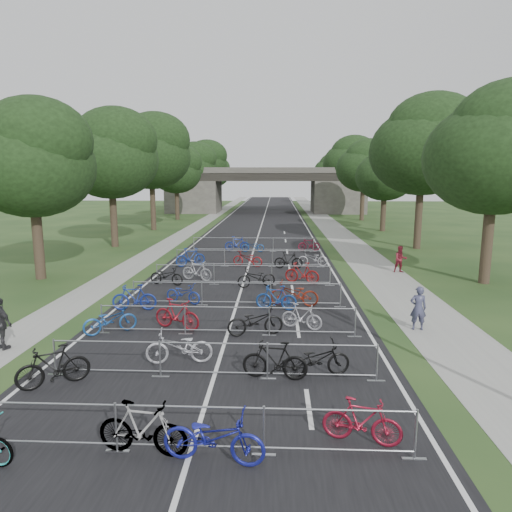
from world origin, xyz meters
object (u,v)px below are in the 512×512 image
Objects in this scene: pedestrian_a at (418,308)px; pedestrian_b at (401,259)px; bike_2 at (214,437)px; overpass_bridge at (266,190)px; pedestrian_c at (0,324)px; bike_1 at (143,429)px.

pedestrian_a is 10.70m from pedestrian_b.
pedestrian_b reaches higher than bike_2.
pedestrian_b is (9.20, -46.41, -2.73)m from overpass_bridge.
overpass_bridge is at bearing 97.47° from pedestrian_b.
overpass_bridge is at bearing 8.37° from bike_2.
overpass_bridge is at bearing -79.25° from pedestrian_a.
overpass_bridge reaches higher than bike_2.
pedestrian_c reaches higher than pedestrian_b.
pedestrian_a is at bearing -36.67° from bike_1.
pedestrian_c is (-14.40, -2.64, 0.05)m from pedestrian_a.
overpass_bridge is 16.00× the size of bike_1.
pedestrian_c is (-6.37, 5.54, 0.30)m from bike_1.
bike_2 is 1.19× the size of pedestrian_c.
bike_1 is at bearing -90.84° from overpass_bridge.
pedestrian_b is at bearing -20.74° from bike_1.
overpass_bridge is 65.15m from bike_1.
pedestrian_c reaches higher than pedestrian_a.
pedestrian_b is 0.91× the size of pedestrian_c.
overpass_bridge is 18.58× the size of pedestrian_a.
bike_2 is at bearing -118.39° from pedestrian_b.
pedestrian_a is 1.04× the size of pedestrian_b.
pedestrian_c is at bearing 56.77° from bike_1.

